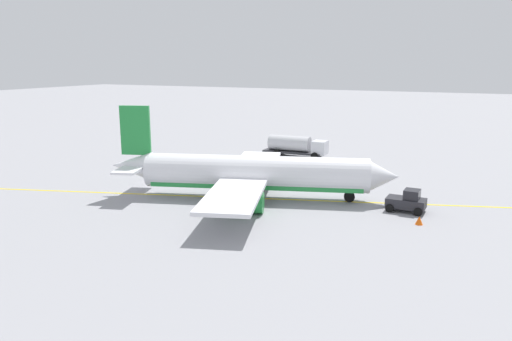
# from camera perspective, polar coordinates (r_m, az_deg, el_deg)

# --- Properties ---
(ground_plane) EXTENTS (400.00, 400.00, 0.00)m
(ground_plane) POSITION_cam_1_polar(r_m,az_deg,el_deg) (51.70, 0.00, -3.25)
(ground_plane) COLOR #939399
(airplane) EXTENTS (29.80, 27.22, 9.55)m
(airplane) POSITION_cam_1_polar(r_m,az_deg,el_deg) (51.12, -0.56, -0.42)
(airplane) COLOR white
(airplane) RESTS_ON ground
(fuel_tanker) EXTENTS (9.74, 2.97, 3.15)m
(fuel_tanker) POSITION_cam_1_polar(r_m,az_deg,el_deg) (74.21, 4.67, 2.91)
(fuel_tanker) COLOR #2D2D33
(fuel_tanker) RESTS_ON ground
(pushback_tug) EXTENTS (3.67, 2.42, 2.20)m
(pushback_tug) POSITION_cam_1_polar(r_m,az_deg,el_deg) (49.14, 17.13, -3.44)
(pushback_tug) COLOR #232328
(pushback_tug) RESTS_ON ground
(refueling_worker) EXTENTS (0.56, 0.42, 1.71)m
(refueling_worker) POSITION_cam_1_polar(r_m,az_deg,el_deg) (65.01, 1.86, 0.78)
(refueling_worker) COLOR navy
(refueling_worker) RESTS_ON ground
(safety_cone_nose) EXTENTS (0.67, 0.67, 0.75)m
(safety_cone_nose) POSITION_cam_1_polar(r_m,az_deg,el_deg) (45.79, 18.39, -5.52)
(safety_cone_nose) COLOR #F2590F
(safety_cone_nose) RESTS_ON ground
(taxi_line_marking) EXTENTS (81.95, 25.76, 0.01)m
(taxi_line_marking) POSITION_cam_1_polar(r_m,az_deg,el_deg) (51.70, 0.00, -3.24)
(taxi_line_marking) COLOR yellow
(taxi_line_marking) RESTS_ON ground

